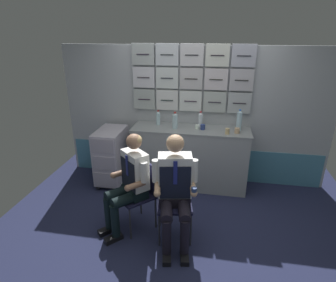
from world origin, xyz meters
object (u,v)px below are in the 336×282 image
(folding_chair_center, at_px, (174,194))
(crew_member_left, at_px, (129,180))
(sparkling_bottle_green, at_px, (239,121))
(coffee_cup_white, at_px, (227,131))
(crew_member_center, at_px, (175,186))
(folding_chair_left, at_px, (142,187))
(service_trolley, at_px, (112,155))

(folding_chair_center, bearing_deg, crew_member_left, -175.33)
(sparkling_bottle_green, distance_m, coffee_cup_white, 0.27)
(crew_member_left, bearing_deg, crew_member_center, -11.06)
(folding_chair_left, bearing_deg, service_trolley, 128.66)
(folding_chair_left, height_order, folding_chair_center, same)
(folding_chair_center, xyz_separation_m, coffee_cup_white, (0.60, 1.01, 0.48))
(service_trolley, height_order, folding_chair_center, service_trolley)
(folding_chair_left, relative_size, coffee_cup_white, 10.08)
(service_trolley, distance_m, sparkling_bottle_green, 2.05)
(crew_member_center, distance_m, coffee_cup_white, 1.33)
(coffee_cup_white, bearing_deg, crew_member_center, -116.18)
(folding_chair_left, relative_size, folding_chair_center, 1.00)
(folding_chair_left, distance_m, crew_member_center, 0.55)
(folding_chair_left, relative_size, crew_member_left, 0.68)
(service_trolley, distance_m, folding_chair_center, 1.55)
(folding_chair_left, height_order, crew_member_left, crew_member_left)
(folding_chair_center, xyz_separation_m, sparkling_bottle_green, (0.77, 1.19, 0.59))
(service_trolley, distance_m, crew_member_center, 1.70)
(crew_member_center, bearing_deg, folding_chair_left, 153.45)
(crew_member_left, xyz_separation_m, coffee_cup_white, (1.14, 1.05, 0.32))
(folding_chair_left, bearing_deg, folding_chair_center, -9.70)
(crew_member_center, bearing_deg, coffee_cup_white, 63.82)
(service_trolley, height_order, coffee_cup_white, coffee_cup_white)
(service_trolley, distance_m, crew_member_left, 1.25)
(service_trolley, relative_size, sparkling_bottle_green, 2.83)
(service_trolley, relative_size, folding_chair_left, 1.07)
(folding_chair_center, bearing_deg, crew_member_center, -79.12)
(folding_chair_center, bearing_deg, coffee_cup_white, 59.17)
(folding_chair_center, height_order, coffee_cup_white, coffee_cup_white)
(service_trolley, height_order, sparkling_bottle_green, sparkling_bottle_green)
(crew_member_left, bearing_deg, folding_chair_left, 46.20)
(folding_chair_center, relative_size, sparkling_bottle_green, 2.65)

